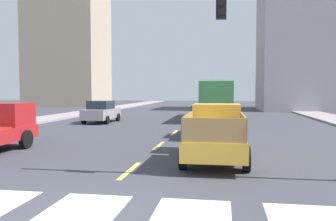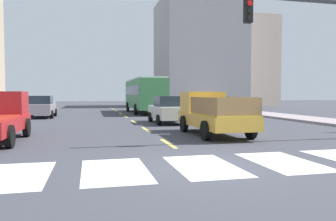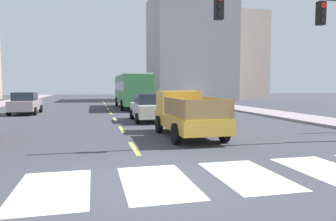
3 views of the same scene
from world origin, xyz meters
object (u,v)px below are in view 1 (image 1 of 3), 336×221
object	(u,v)px
city_bus	(217,97)
sedan_mid	(207,121)
sedan_far	(101,112)
pickup_stakebed	(216,133)

from	to	relation	value
city_bus	sedan_mid	distance (m)	11.73
sedan_mid	sedan_far	world-z (taller)	same
pickup_stakebed	city_bus	xyz separation A→B (m)	(-0.26, 17.71, 1.02)
pickup_stakebed	sedan_mid	bearing A→B (deg)	93.66
pickup_stakebed	city_bus	size ratio (longest dim) A/B	0.48
pickup_stakebed	sedan_far	distance (m)	16.07
sedan_far	pickup_stakebed	bearing A→B (deg)	-56.45
pickup_stakebed	sedan_far	xyz separation A→B (m)	(-9.17, 13.20, -0.08)
city_bus	sedan_mid	world-z (taller)	city_bus
pickup_stakebed	sedan_far	bearing A→B (deg)	122.77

